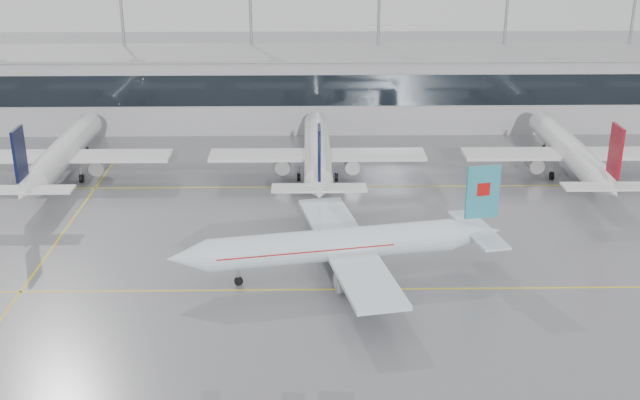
{
  "coord_description": "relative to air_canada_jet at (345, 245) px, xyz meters",
  "views": [
    {
      "loc": [
        -1.33,
        -71.57,
        37.07
      ],
      "look_at": [
        0.0,
        12.0,
        5.0
      ],
      "focal_mm": 45.0,
      "sensor_mm": 36.0,
      "label": 1
    }
  ],
  "objects": [
    {
      "name": "taxi_line_north",
      "position": [
        -2.44,
        26.75,
        -3.44
      ],
      "size": [
        120.0,
        0.25,
        0.01
      ],
      "primitive_type": "cube",
      "color": "yellow",
      "rests_on": "ground"
    },
    {
      "name": "terminal_glass",
      "position": [
        -2.44,
        51.2,
        4.06
      ],
      "size": [
        180.0,
        0.2,
        5.0
      ],
      "primitive_type": "cube",
      "color": "black",
      "rests_on": "ground"
    },
    {
      "name": "taxi_line_cross",
      "position": [
        -32.44,
        11.75,
        -3.44
      ],
      "size": [
        0.25,
        60.0,
        0.01
      ],
      "primitive_type": "cube",
      "color": "yellow",
      "rests_on": "ground"
    },
    {
      "name": "air_canada_jet",
      "position": [
        0.0,
        0.0,
        0.0
      ],
      "size": [
        35.07,
        28.05,
        10.91
      ],
      "rotation": [
        0.0,
        0.0,
        3.34
      ],
      "color": "silver",
      "rests_on": "ground"
    },
    {
      "name": "taxi_line_main",
      "position": [
        -2.44,
        -3.25,
        -3.44
      ],
      "size": [
        120.0,
        0.25,
        0.01
      ],
      "primitive_type": "cube",
      "color": "yellow",
      "rests_on": "ground"
    },
    {
      "name": "terminal_roof",
      "position": [
        -2.44,
        58.75,
        8.76
      ],
      "size": [
        182.0,
        16.0,
        0.4
      ],
      "primitive_type": "cube",
      "color": "gray",
      "rests_on": "ground"
    },
    {
      "name": "parked_jet_b",
      "position": [
        -37.44,
        30.44,
        0.27
      ],
      "size": [
        29.64,
        36.96,
        11.72
      ],
      "rotation": [
        0.0,
        0.0,
        1.57
      ],
      "color": "silver",
      "rests_on": "ground"
    },
    {
      "name": "terminal",
      "position": [
        -2.44,
        58.75,
        2.56
      ],
      "size": [
        180.0,
        15.0,
        12.0
      ],
      "primitive_type": "cube",
      "color": "#9A9A9D",
      "rests_on": "ground"
    },
    {
      "name": "parked_jet_d",
      "position": [
        32.56,
        30.44,
        0.27
      ],
      "size": [
        29.64,
        36.96,
        11.72
      ],
      "rotation": [
        0.0,
        0.0,
        1.57
      ],
      "color": "silver",
      "rests_on": "ground"
    },
    {
      "name": "light_masts",
      "position": [
        -2.44,
        64.75,
        9.9
      ],
      "size": [
        156.4,
        1.0,
        22.6
      ],
      "color": "gray",
      "rests_on": "ground"
    },
    {
      "name": "ground",
      "position": [
        -2.44,
        -3.25,
        -3.44
      ],
      "size": [
        320.0,
        320.0,
        0.0
      ],
      "primitive_type": "plane",
      "color": "slate",
      "rests_on": "ground"
    },
    {
      "name": "parked_jet_c",
      "position": [
        -2.44,
        30.44,
        0.27
      ],
      "size": [
        29.64,
        36.96,
        11.72
      ],
      "rotation": [
        0.0,
        0.0,
        1.57
      ],
      "color": "silver",
      "rests_on": "ground"
    }
  ]
}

